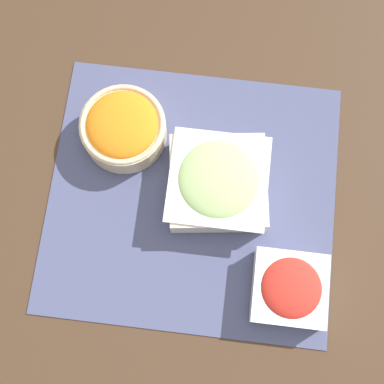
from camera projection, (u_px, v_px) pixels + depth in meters
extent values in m
plane|color=#422D1E|center=(192.00, 197.00, 0.95)|extent=(3.00, 3.00, 0.00)
cube|color=#474C70|center=(192.00, 196.00, 0.95)|extent=(0.51, 0.47, 0.00)
cube|color=silver|center=(218.00, 183.00, 0.93)|extent=(0.19, 0.19, 0.05)
cube|color=silver|center=(219.00, 179.00, 0.90)|extent=(0.17, 0.17, 0.00)
ellipsoid|color=#A8CC7F|center=(218.00, 179.00, 0.90)|extent=(0.14, 0.14, 0.03)
cube|color=white|center=(289.00, 289.00, 0.89)|extent=(0.12, 0.12, 0.04)
cube|color=white|center=(291.00, 288.00, 0.86)|extent=(0.12, 0.12, 0.00)
ellipsoid|color=red|center=(291.00, 288.00, 0.87)|extent=(0.10, 0.10, 0.03)
cylinder|color=beige|center=(124.00, 130.00, 0.95)|extent=(0.15, 0.15, 0.05)
torus|color=beige|center=(122.00, 124.00, 0.93)|extent=(0.15, 0.15, 0.01)
ellipsoid|color=orange|center=(122.00, 124.00, 0.93)|extent=(0.13, 0.13, 0.03)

